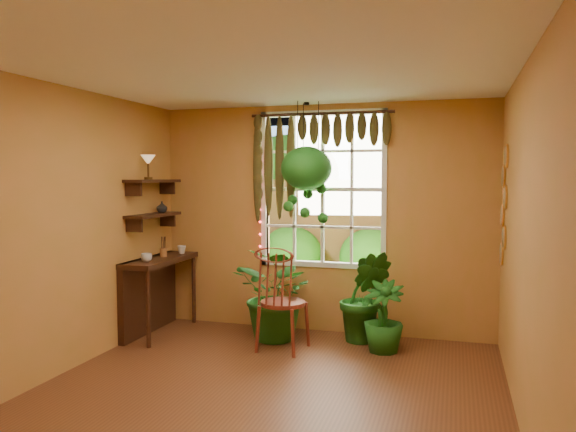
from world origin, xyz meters
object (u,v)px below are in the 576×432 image
object	(u,v)px
windsor_chair	(282,316)
hanging_basket	(306,174)
potted_plant_left	(278,294)
potted_plant_mid	(365,296)
counter_ledge	(152,286)

from	to	relation	value
windsor_chair	hanging_basket	distance (m)	1.64
potted_plant_left	windsor_chair	bearing A→B (deg)	-67.03
potted_plant_mid	hanging_basket	size ratio (longest dim) A/B	0.74
counter_ledge	windsor_chair	distance (m)	1.70
counter_ledge	potted_plant_mid	world-z (taller)	potted_plant_mid
windsor_chair	hanging_basket	xyz separation A→B (m)	(0.10, 0.63, 1.51)
potted_plant_left	potted_plant_mid	bearing A→B (deg)	12.49
counter_ledge	potted_plant_left	distance (m)	1.54
counter_ledge	hanging_basket	size ratio (longest dim) A/B	0.86
hanging_basket	counter_ledge	bearing A→B (deg)	-167.16
potted_plant_mid	windsor_chair	bearing A→B (deg)	-145.50
windsor_chair	potted_plant_left	size ratio (longest dim) A/B	1.21
potted_plant_left	hanging_basket	size ratio (longest dim) A/B	0.76
potted_plant_left	hanging_basket	world-z (taller)	hanging_basket
counter_ledge	potted_plant_mid	bearing A→B (deg)	7.49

